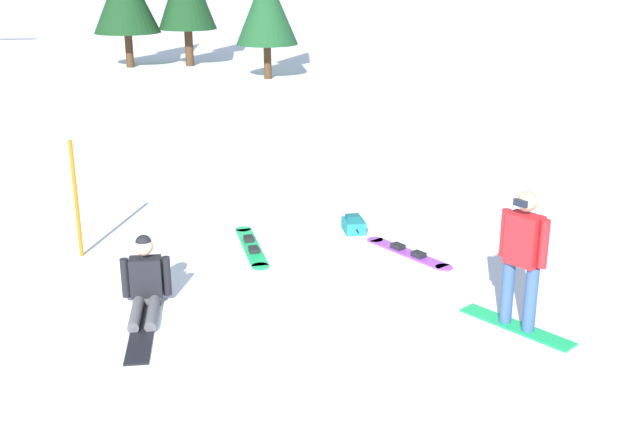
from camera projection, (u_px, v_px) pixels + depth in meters
The scene contains 7 objects.
ground_plane at pixel (186, 360), 8.58m from camera, with size 800.00×800.00×0.00m, color white.
snowboarder_foreground at pixel (522, 258), 9.05m from camera, with size 1.16×1.33×1.72m.
snowboarder_midground at pixel (145, 285), 9.75m from camera, with size 0.63×1.82×0.92m.
loose_snowboard_far_spare at pixel (251, 246), 11.88m from camera, with size 0.58×1.90×0.09m.
loose_snowboard_near_right at pixel (408, 252), 11.63m from camera, with size 1.19×1.54×0.09m.
backpack_teal at pixel (354, 225), 12.55m from camera, with size 0.37×0.54×0.26m.
trail_marker_pole at pixel (76, 199), 11.29m from camera, with size 0.06×0.06×1.77m, color orange.
Camera 1 is at (0.97, -7.70, 4.27)m, focal length 43.36 mm.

